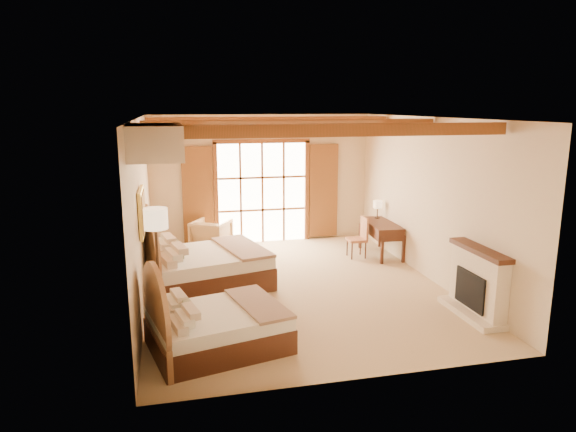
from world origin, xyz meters
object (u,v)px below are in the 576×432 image
object	(u,v)px
bed_near	(209,325)
desk	(381,238)
nightstand	(163,290)
bed_far	(196,265)
armchair	(211,235)

from	to	relation	value
bed_near	desk	world-z (taller)	bed_near
nightstand	bed_far	bearing A→B (deg)	36.58
desk	nightstand	bearing A→B (deg)	-153.18
desk	bed_far	bearing A→B (deg)	-159.46
bed_far	nightstand	xyz separation A→B (m)	(-0.61, -0.78, -0.16)
bed_far	bed_near	bearing A→B (deg)	-103.34
bed_near	armchair	bearing A→B (deg)	71.39
bed_near	bed_far	size ratio (longest dim) A/B	0.81
nightstand	desk	bearing A→B (deg)	7.08
bed_far	nightstand	bearing A→B (deg)	-142.11
bed_near	nightstand	distance (m)	1.93
bed_near	armchair	world-z (taller)	bed_near
bed_far	nightstand	size ratio (longest dim) A/B	4.58
bed_near	desk	xyz separation A→B (m)	(4.27, 3.86, 0.04)
bed_near	armchair	distance (m)	5.10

